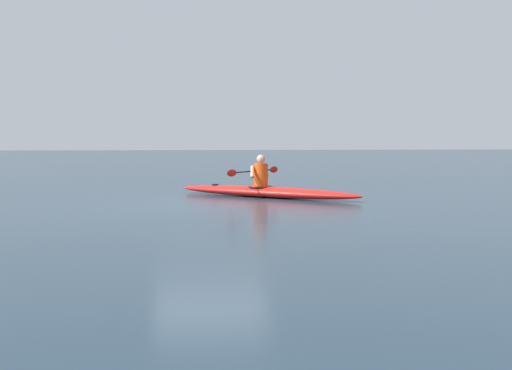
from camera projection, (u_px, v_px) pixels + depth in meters
The scene contains 3 objects.
ground_plane at pixel (211, 204), 13.32m from camera, with size 160.00×160.00×0.00m, color #233847.
kayak at pixel (266, 192), 14.81m from camera, with size 4.36×3.79×0.27m.
kayaker at pixel (260, 173), 14.86m from camera, with size 1.55×1.85×0.78m.
Camera 1 is at (0.84, 13.26, 1.38)m, focal length 42.24 mm.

